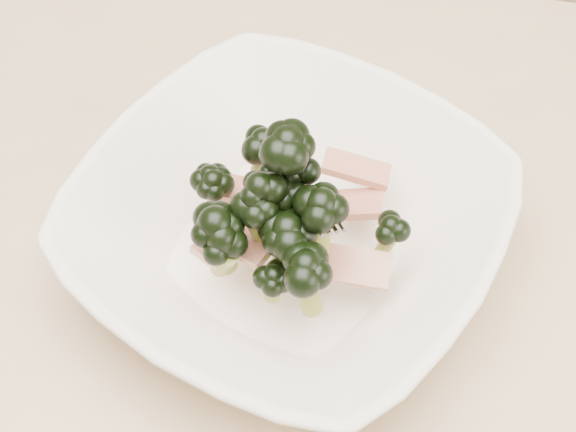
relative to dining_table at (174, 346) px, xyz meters
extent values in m
cube|color=tan|center=(0.00, 0.00, 0.08)|extent=(1.20, 0.80, 0.04)
imported|color=beige|center=(0.09, 0.05, 0.14)|extent=(0.39, 0.39, 0.07)
cylinder|color=olive|center=(0.08, 0.06, 0.18)|extent=(0.02, 0.02, 0.03)
ellipsoid|color=black|center=(0.08, 0.06, 0.19)|extent=(0.03, 0.03, 0.02)
cylinder|color=olive|center=(0.06, 0.10, 0.15)|extent=(0.02, 0.02, 0.03)
ellipsoid|color=black|center=(0.06, 0.10, 0.17)|extent=(0.03, 0.03, 0.03)
cylinder|color=olive|center=(0.03, 0.06, 0.15)|extent=(0.01, 0.01, 0.03)
ellipsoid|color=black|center=(0.03, 0.06, 0.16)|extent=(0.03, 0.03, 0.02)
cylinder|color=olive|center=(0.07, 0.02, 0.17)|extent=(0.02, 0.02, 0.04)
ellipsoid|color=black|center=(0.07, 0.02, 0.20)|extent=(0.03, 0.03, 0.03)
cylinder|color=olive|center=(0.10, 0.05, 0.18)|extent=(0.01, 0.02, 0.03)
ellipsoid|color=black|center=(0.10, 0.05, 0.20)|extent=(0.03, 0.03, 0.02)
cylinder|color=olive|center=(0.11, -0.01, 0.16)|extent=(0.03, 0.02, 0.05)
ellipsoid|color=black|center=(0.11, -0.01, 0.19)|extent=(0.04, 0.04, 0.03)
cylinder|color=olive|center=(0.09, 0.05, 0.20)|extent=(0.02, 0.03, 0.05)
ellipsoid|color=black|center=(0.09, 0.05, 0.23)|extent=(0.04, 0.04, 0.03)
cylinder|color=olive|center=(0.09, 0.04, 0.18)|extent=(0.01, 0.01, 0.03)
ellipsoid|color=black|center=(0.09, 0.04, 0.20)|extent=(0.03, 0.03, 0.02)
cylinder|color=olive|center=(0.12, 0.03, 0.17)|extent=(0.02, 0.02, 0.05)
ellipsoid|color=black|center=(0.12, 0.03, 0.20)|extent=(0.04, 0.04, 0.03)
cylinder|color=olive|center=(0.05, 0.01, 0.16)|extent=(0.03, 0.02, 0.05)
ellipsoid|color=black|center=(0.05, 0.01, 0.19)|extent=(0.04, 0.04, 0.03)
cylinder|color=olive|center=(0.16, 0.05, 0.14)|extent=(0.02, 0.01, 0.03)
ellipsoid|color=black|center=(0.16, 0.05, 0.16)|extent=(0.03, 0.03, 0.02)
cylinder|color=olive|center=(0.08, 0.03, 0.18)|extent=(0.02, 0.02, 0.04)
ellipsoid|color=black|center=(0.08, 0.03, 0.21)|extent=(0.04, 0.04, 0.03)
cylinder|color=olive|center=(0.03, 0.06, 0.15)|extent=(0.02, 0.01, 0.03)
ellipsoid|color=black|center=(0.03, 0.06, 0.16)|extent=(0.03, 0.03, 0.02)
cylinder|color=olive|center=(0.07, 0.02, 0.17)|extent=(0.02, 0.02, 0.04)
ellipsoid|color=black|center=(0.07, 0.02, 0.19)|extent=(0.03, 0.03, 0.02)
cylinder|color=olive|center=(0.06, 0.00, 0.16)|extent=(0.03, 0.02, 0.04)
ellipsoid|color=black|center=(0.06, 0.00, 0.18)|extent=(0.03, 0.03, 0.03)
cylinder|color=olive|center=(0.10, 0.01, 0.16)|extent=(0.02, 0.02, 0.04)
ellipsoid|color=black|center=(0.10, 0.01, 0.19)|extent=(0.04, 0.04, 0.03)
cylinder|color=olive|center=(0.09, -0.01, 0.15)|extent=(0.01, 0.01, 0.02)
ellipsoid|color=black|center=(0.09, -0.01, 0.16)|extent=(0.03, 0.03, 0.02)
cube|color=maroon|center=(0.14, 0.08, 0.14)|extent=(0.04, 0.03, 0.02)
cube|color=maroon|center=(0.14, 0.02, 0.14)|extent=(0.05, 0.03, 0.02)
cube|color=maroon|center=(0.13, 0.10, 0.15)|extent=(0.05, 0.02, 0.02)
cube|color=maroon|center=(0.05, 0.07, 0.14)|extent=(0.05, 0.03, 0.02)
cube|color=maroon|center=(0.06, 0.02, 0.15)|extent=(0.05, 0.04, 0.02)
cube|color=maroon|center=(0.05, 0.02, 0.15)|extent=(0.05, 0.06, 0.02)
camera|label=1|loc=(0.16, -0.28, 0.63)|focal=50.00mm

